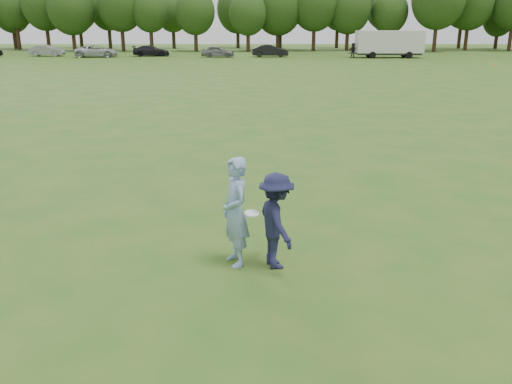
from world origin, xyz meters
TOP-DOWN VIEW (x-y plane):
  - ground at (0.00, 0.00)m, footprint 200.00×200.00m
  - thrower at (-0.47, -0.56)m, footprint 0.73×0.87m
  - defender at (0.27, -0.67)m, footprint 0.99×1.30m
  - player_far_d at (11.55, 58.75)m, footprint 1.67×1.35m
  - car_b at (-27.05, 61.20)m, footprint 4.29×1.57m
  - car_c at (-20.23, 59.46)m, footprint 5.57×3.13m
  - car_d at (-13.80, 61.41)m, footprint 4.74×2.23m
  - car_e at (-5.12, 59.49)m, footprint 4.15×1.87m
  - car_f at (1.39, 60.00)m, footprint 4.53×1.63m
  - field_cone at (23.67, 45.82)m, footprint 0.28×0.28m
  - disc_in_play at (-0.17, -0.83)m, footprint 0.31×0.31m
  - cargo_trailer at (15.85, 58.50)m, footprint 9.00×2.75m
  - treeline at (2.81, 76.90)m, footprint 130.35×18.39m

SIDE VIEW (x-z plane):
  - ground at x=0.00m, z-range 0.00..0.00m
  - field_cone at x=23.67m, z-range 0.00..0.30m
  - car_d at x=-13.80m, z-range 0.00..1.34m
  - car_e at x=-5.12m, z-range 0.00..1.38m
  - car_b at x=-27.05m, z-range 0.00..1.41m
  - car_c at x=-20.23m, z-range 0.00..1.47m
  - car_f at x=1.39m, z-range 0.00..1.49m
  - defender at x=0.27m, z-range 0.00..1.78m
  - player_far_d at x=11.55m, z-range 0.00..1.79m
  - thrower at x=-0.47m, z-range 0.00..2.03m
  - disc_in_play at x=-0.17m, z-range 1.05..1.13m
  - cargo_trailer at x=15.85m, z-range 0.18..3.38m
  - treeline at x=2.81m, z-range 0.39..12.13m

